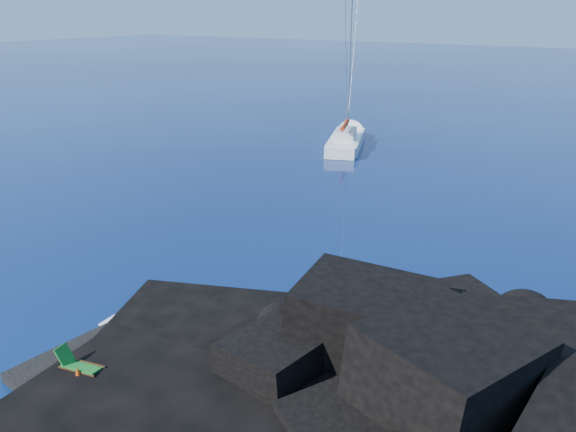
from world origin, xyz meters
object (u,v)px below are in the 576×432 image
deck_chair (81,362)px  marker_cone (78,374)px  sunbather (137,348)px  sailboat (346,146)px

deck_chair → marker_cone: (0.20, -0.30, -0.25)m
deck_chair → sunbather: size_ratio=0.93×
sailboat → sunbather: sailboat is taller
sailboat → marker_cone: size_ratio=25.22×
deck_chair → marker_cone: 0.43m
deck_chair → sunbather: deck_chair is taller
sailboat → deck_chair: (8.83, -36.62, 0.88)m
deck_chair → marker_cone: deck_chair is taller
sailboat → sunbather: (9.36, -34.63, 0.52)m
sailboat → marker_cone: (9.02, -36.91, 0.63)m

